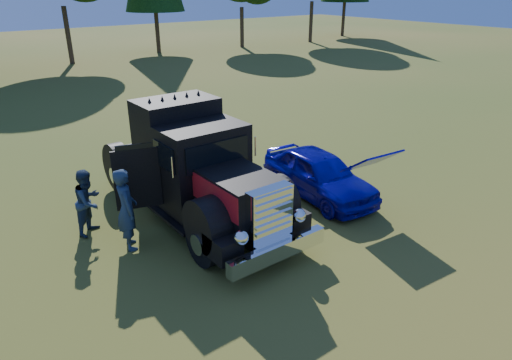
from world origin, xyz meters
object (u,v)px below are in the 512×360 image
object	(u,v)px
spectator_near	(127,209)
spectator_far	(89,202)
hotrod_coupe	(319,174)
diamond_t_truck	(195,171)

from	to	relation	value
spectator_near	spectator_far	xyz separation A→B (m)	(-0.47, 1.25, -0.16)
spectator_far	hotrod_coupe	bearing A→B (deg)	-56.26
spectator_far	spectator_near	bearing A→B (deg)	-107.92
diamond_t_truck	spectator_far	size ratio (longest dim) A/B	4.30
hotrod_coupe	spectator_near	distance (m)	5.57
spectator_near	hotrod_coupe	bearing A→B (deg)	-84.03
diamond_t_truck	hotrod_coupe	size ratio (longest dim) A/B	1.68
spectator_near	spectator_far	bearing A→B (deg)	33.44
diamond_t_truck	hotrod_coupe	xyz separation A→B (m)	(3.46, -1.04, -0.60)
spectator_near	diamond_t_truck	bearing A→B (deg)	-66.47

